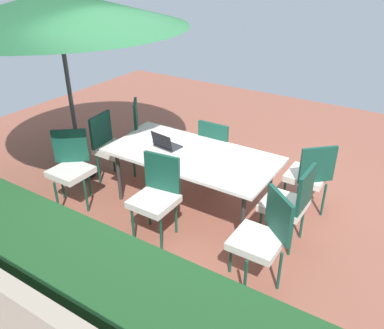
% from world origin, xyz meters
% --- Properties ---
extents(ground_plane, '(10.00, 10.00, 0.02)m').
position_xyz_m(ground_plane, '(0.00, 0.00, -0.01)').
color(ground_plane, '#935442').
extents(hedge_row, '(6.30, 0.69, 1.05)m').
position_xyz_m(hedge_row, '(0.00, 2.23, 0.52)').
color(hedge_row, '#1E4C23').
rests_on(hedge_row, ground_plane).
extents(dining_table, '(2.10, 1.05, 0.77)m').
position_xyz_m(dining_table, '(0.00, 0.00, 0.72)').
color(dining_table, silver).
rests_on(dining_table, ground_plane).
extents(patio_umbrella, '(3.28, 3.28, 2.56)m').
position_xyz_m(patio_umbrella, '(1.86, 0.17, 2.33)').
color(patio_umbrella, '#4C4C4C').
rests_on(patio_umbrella, ground_plane).
extents(chair_east, '(0.49, 0.48, 0.98)m').
position_xyz_m(chair_east, '(1.35, 0.02, 0.55)').
color(chair_east, silver).
rests_on(chair_east, ground_plane).
extents(chair_north, '(0.48, 0.49, 0.98)m').
position_xyz_m(chair_north, '(0.02, 0.71, 0.55)').
color(chair_north, silver).
rests_on(chair_north, ground_plane).
extents(chair_southwest, '(0.59, 0.59, 0.98)m').
position_xyz_m(chair_southwest, '(-1.28, -0.67, 0.55)').
color(chair_southwest, silver).
rests_on(chair_southwest, ground_plane).
extents(chair_southeast, '(0.58, 0.58, 0.98)m').
position_xyz_m(chair_southeast, '(1.31, -0.74, 0.55)').
color(chair_southeast, silver).
rests_on(chair_southeast, ground_plane).
extents(chair_west, '(0.46, 0.46, 0.98)m').
position_xyz_m(chair_west, '(-1.29, 0.05, 0.55)').
color(chair_west, silver).
rests_on(chair_west, ground_plane).
extents(chair_south, '(0.46, 0.46, 0.98)m').
position_xyz_m(chair_south, '(0.01, -0.68, 0.55)').
color(chair_south, silver).
rests_on(chair_south, ground_plane).
extents(chair_northwest, '(0.58, 0.59, 0.98)m').
position_xyz_m(chair_northwest, '(-1.28, 0.75, 0.55)').
color(chair_northwest, silver).
rests_on(chair_northwest, ground_plane).
extents(chair_northeast, '(0.58, 0.58, 0.98)m').
position_xyz_m(chair_northeast, '(1.36, 0.74, 0.55)').
color(chair_northeast, silver).
rests_on(chair_northeast, ground_plane).
extents(laptop, '(0.35, 0.29, 0.21)m').
position_xyz_m(laptop, '(0.36, 0.04, 0.82)').
color(laptop, '#2D2D33').
rests_on(laptop, dining_table).
extents(cup, '(0.08, 0.08, 0.11)m').
position_xyz_m(cup, '(-0.44, -0.16, 0.82)').
color(cup, white).
rests_on(cup, dining_table).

